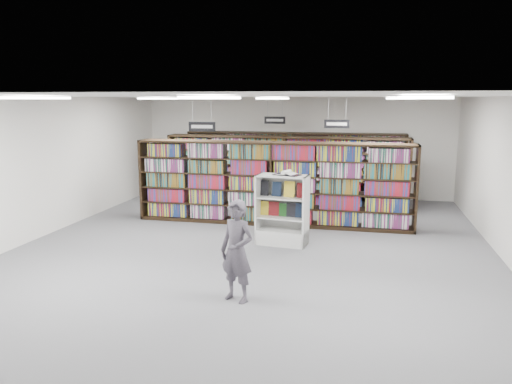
% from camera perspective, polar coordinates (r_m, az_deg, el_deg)
% --- Properties ---
extents(floor, '(12.00, 12.00, 0.00)m').
position_cam_1_polar(floor, '(10.90, -0.08, -6.19)').
color(floor, '#4F4F54').
rests_on(floor, ground).
extents(ceiling, '(10.00, 12.00, 0.10)m').
position_cam_1_polar(ceiling, '(10.44, -0.09, 10.89)').
color(ceiling, silver).
rests_on(ceiling, wall_back).
extents(wall_back, '(10.00, 0.10, 3.20)m').
position_cam_1_polar(wall_back, '(16.42, 4.50, 5.13)').
color(wall_back, silver).
rests_on(wall_back, ground).
extents(wall_front, '(10.00, 0.10, 3.20)m').
position_cam_1_polar(wall_front, '(5.00, -15.37, -7.71)').
color(wall_front, silver).
rests_on(wall_front, ground).
extents(wall_left, '(0.10, 12.00, 3.20)m').
position_cam_1_polar(wall_left, '(12.61, -22.88, 2.71)').
color(wall_left, silver).
rests_on(wall_left, ground).
extents(wall_right, '(0.10, 12.00, 3.20)m').
position_cam_1_polar(wall_right, '(10.65, 27.18, 1.08)').
color(wall_right, silver).
rests_on(wall_right, ground).
extents(bookshelf_row_near, '(7.00, 0.60, 2.10)m').
position_cam_1_polar(bookshelf_row_near, '(12.57, 1.90, 0.98)').
color(bookshelf_row_near, black).
rests_on(bookshelf_row_near, floor).
extents(bookshelf_row_mid, '(7.00, 0.60, 2.10)m').
position_cam_1_polar(bookshelf_row_mid, '(14.52, 3.36, 2.25)').
color(bookshelf_row_mid, black).
rests_on(bookshelf_row_mid, floor).
extents(bookshelf_row_far, '(7.00, 0.60, 2.10)m').
position_cam_1_polar(bookshelf_row_far, '(16.18, 4.32, 3.10)').
color(bookshelf_row_far, black).
rests_on(bookshelf_row_far, floor).
extents(aisle_sign_left, '(0.65, 0.02, 0.80)m').
position_cam_1_polar(aisle_sign_left, '(11.82, -6.19, 7.54)').
color(aisle_sign_left, '#B2B2B7').
rests_on(aisle_sign_left, ceiling).
extents(aisle_sign_right, '(0.65, 0.02, 0.80)m').
position_cam_1_polar(aisle_sign_right, '(13.22, 9.22, 7.78)').
color(aisle_sign_right, '#B2B2B7').
rests_on(aisle_sign_right, ceiling).
extents(aisle_sign_center, '(0.65, 0.02, 0.80)m').
position_cam_1_polar(aisle_sign_center, '(15.45, 2.17, 8.28)').
color(aisle_sign_center, '#B2B2B7').
rests_on(aisle_sign_center, ceiling).
extents(troffer_front_left, '(0.60, 1.20, 0.04)m').
position_cam_1_polar(troffer_front_left, '(8.91, -24.15, 9.79)').
color(troffer_front_left, white).
rests_on(troffer_front_left, ceiling).
extents(troffer_front_center, '(0.60, 1.20, 0.04)m').
position_cam_1_polar(troffer_front_center, '(7.54, -5.15, 10.69)').
color(troffer_front_center, white).
rests_on(troffer_front_center, ceiling).
extents(troffer_front_right, '(0.60, 1.20, 0.04)m').
position_cam_1_polar(troffer_front_right, '(7.22, 18.57, 10.20)').
color(troffer_front_right, white).
rests_on(troffer_front_right, ceiling).
extents(troffer_back_left, '(0.60, 1.20, 0.04)m').
position_cam_1_polar(troffer_back_left, '(13.28, -11.09, 10.45)').
color(troffer_back_left, white).
rests_on(troffer_back_left, ceiling).
extents(troffer_back_center, '(0.60, 1.20, 0.04)m').
position_cam_1_polar(troffer_back_center, '(12.40, 1.96, 10.64)').
color(troffer_back_center, white).
rests_on(troffer_back_center, ceiling).
extents(troffer_back_right, '(0.60, 1.20, 0.04)m').
position_cam_1_polar(troffer_back_right, '(12.21, 16.17, 10.24)').
color(troffer_back_right, white).
rests_on(troffer_back_right, ceiling).
extents(endcap_display, '(1.15, 0.67, 1.54)m').
position_cam_1_polar(endcap_display, '(10.96, 3.06, -3.37)').
color(endcap_display, silver).
rests_on(endcap_display, floor).
extents(open_book, '(0.64, 0.52, 0.13)m').
position_cam_1_polar(open_book, '(10.74, 3.55, 2.13)').
color(open_book, black).
rests_on(open_book, endcap_display).
extents(shopper, '(0.69, 0.58, 1.62)m').
position_cam_1_polar(shopper, '(7.82, -2.20, -6.77)').
color(shopper, '#4E4852').
rests_on(shopper, floor).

